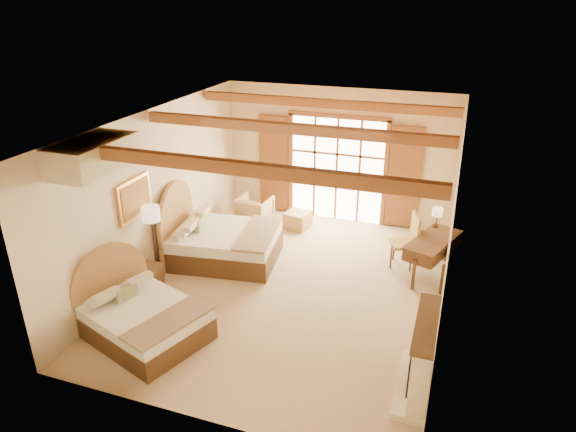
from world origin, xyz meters
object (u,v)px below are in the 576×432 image
at_px(bed_near, 137,316).
at_px(nightstand, 145,281).
at_px(armchair, 254,211).
at_px(bed_far, 217,239).
at_px(desk, 432,255).

xyz_separation_m(bed_near, nightstand, (-0.59, 1.10, -0.08)).
height_order(bed_near, armchair, bed_near).
bearing_deg(bed_near, bed_far, 108.66).
height_order(bed_far, desk, bed_far).
bearing_deg(desk, bed_far, -150.01).
distance_m(armchair, desk, 4.35).
xyz_separation_m(bed_near, armchair, (0.10, 4.68, -0.02)).
distance_m(bed_far, desk, 4.35).
bearing_deg(desk, armchair, -174.39).
xyz_separation_m(bed_near, desk, (4.32, 3.59, 0.05)).
relative_size(nightstand, desk, 0.37).
relative_size(bed_near, armchair, 2.95).
bearing_deg(bed_far, nightstand, -117.29).
distance_m(bed_near, bed_far, 2.84).
distance_m(bed_near, armchair, 4.68).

